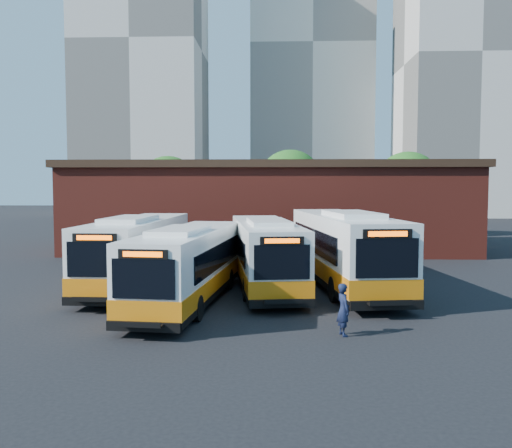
{
  "coord_description": "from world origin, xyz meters",
  "views": [
    {
      "loc": [
        0.52,
        -20.8,
        4.69
      ],
      "look_at": [
        -0.38,
        4.09,
        2.95
      ],
      "focal_mm": 38.0,
      "sensor_mm": 36.0,
      "label": 1
    }
  ],
  "objects_px": {
    "bus_west": "(139,253)",
    "bus_midwest": "(189,267)",
    "bus_mideast": "(265,255)",
    "bus_east": "(343,252)",
    "transit_worker": "(343,310)"
  },
  "relations": [
    {
      "from": "bus_west",
      "to": "bus_mideast",
      "type": "bearing_deg",
      "value": -1.16
    },
    {
      "from": "bus_east",
      "to": "transit_worker",
      "type": "distance_m",
      "value": 8.67
    },
    {
      "from": "bus_west",
      "to": "bus_midwest",
      "type": "height_order",
      "value": "bus_west"
    },
    {
      "from": "bus_west",
      "to": "transit_worker",
      "type": "xyz_separation_m",
      "value": [
        8.63,
        -8.56,
        -0.68
      ]
    },
    {
      "from": "bus_west",
      "to": "bus_midwest",
      "type": "bearing_deg",
      "value": -50.0
    },
    {
      "from": "bus_west",
      "to": "bus_midwest",
      "type": "distance_m",
      "value": 4.83
    },
    {
      "from": "bus_east",
      "to": "bus_west",
      "type": "bearing_deg",
      "value": 172.92
    },
    {
      "from": "bus_mideast",
      "to": "bus_east",
      "type": "xyz_separation_m",
      "value": [
        3.66,
        0.28,
        0.16
      ]
    },
    {
      "from": "bus_mideast",
      "to": "bus_east",
      "type": "distance_m",
      "value": 3.68
    },
    {
      "from": "bus_west",
      "to": "bus_mideast",
      "type": "distance_m",
      "value": 6.01
    },
    {
      "from": "bus_west",
      "to": "transit_worker",
      "type": "bearing_deg",
      "value": -43.37
    },
    {
      "from": "bus_midwest",
      "to": "bus_east",
      "type": "xyz_separation_m",
      "value": [
        6.65,
        3.79,
        0.2
      ]
    },
    {
      "from": "bus_east",
      "to": "transit_worker",
      "type": "xyz_separation_m",
      "value": [
        -1.04,
        -8.57,
        -0.79
      ]
    },
    {
      "from": "bus_mideast",
      "to": "bus_east",
      "type": "bearing_deg",
      "value": -3.04
    },
    {
      "from": "bus_mideast",
      "to": "transit_worker",
      "type": "bearing_deg",
      "value": -79.84
    }
  ]
}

